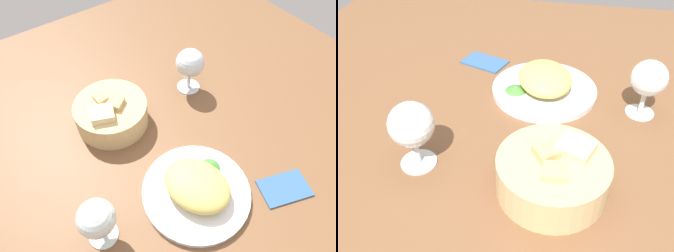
% 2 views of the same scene
% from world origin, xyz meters
% --- Properties ---
extents(ground_plane, '(1.40, 1.40, 0.02)m').
position_xyz_m(ground_plane, '(0.00, 0.00, -0.01)').
color(ground_plane, brown).
extents(plate, '(0.24, 0.24, 0.01)m').
position_xyz_m(plate, '(-0.12, 0.04, 0.01)').
color(plate, silver).
rests_on(plate, ground_plane).
extents(omelette, '(0.18, 0.16, 0.05)m').
position_xyz_m(omelette, '(-0.12, 0.04, 0.04)').
color(omelette, '#DDC461').
rests_on(omelette, plate).
extents(lettuce_garnish, '(0.05, 0.05, 0.01)m').
position_xyz_m(lettuce_garnish, '(-0.09, -0.02, 0.02)').
color(lettuce_garnish, '#448637').
rests_on(lettuce_garnish, plate).
extents(bread_basket, '(0.18, 0.18, 0.09)m').
position_xyz_m(bread_basket, '(0.17, 0.08, 0.04)').
color(bread_basket, tan).
rests_on(bread_basket, ground_plane).
extents(wine_glass_near, '(0.08, 0.08, 0.13)m').
position_xyz_m(wine_glass_near, '(0.15, -0.16, 0.08)').
color(wine_glass_near, silver).
rests_on(wine_glass_near, ground_plane).
extents(wine_glass_far, '(0.07, 0.07, 0.12)m').
position_xyz_m(wine_glass_far, '(-0.08, 0.25, 0.08)').
color(wine_glass_far, silver).
rests_on(wine_glass_far, ground_plane).
extents(folded_napkin, '(0.10, 0.13, 0.01)m').
position_xyz_m(folded_napkin, '(-0.23, -0.13, 0.00)').
color(folded_napkin, '#325B8E').
rests_on(folded_napkin, ground_plane).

